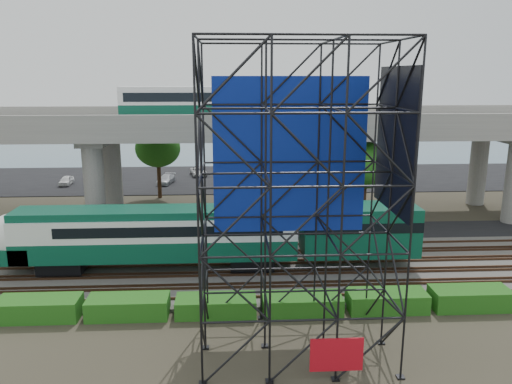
{
  "coord_description": "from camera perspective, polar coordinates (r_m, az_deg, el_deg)",
  "views": [
    {
      "loc": [
        1.92,
        -30.82,
        13.51
      ],
      "look_at": [
        3.85,
        6.0,
        4.78
      ],
      "focal_mm": 35.0,
      "sensor_mm": 36.0,
      "label": 1
    }
  ],
  "objects": [
    {
      "name": "commuter_train",
      "position": [
        34.62,
        -7.76,
        -4.68
      ],
      "size": [
        29.3,
        3.06,
        4.3
      ],
      "color": "black",
      "rests_on": "rail_tracks"
    },
    {
      "name": "service_road",
      "position": [
        43.5,
        -5.41,
        -4.78
      ],
      "size": [
        90.0,
        5.0,
        0.08
      ],
      "primitive_type": "cube",
      "color": "black",
      "rests_on": "ground"
    },
    {
      "name": "ground",
      "position": [
        33.71,
        -6.12,
        -10.39
      ],
      "size": [
        140.0,
        140.0,
        0.0
      ],
      "primitive_type": "plane",
      "color": "#474233",
      "rests_on": "ground"
    },
    {
      "name": "overpass",
      "position": [
        47.17,
        -5.54,
        6.81
      ],
      "size": [
        80.0,
        12.0,
        12.4
      ],
      "color": "#9E9B93",
      "rests_on": "ground"
    },
    {
      "name": "rail_tracks",
      "position": [
        35.44,
        -5.96,
        -8.68
      ],
      "size": [
        90.0,
        9.52,
        0.16
      ],
      "color": "#472D1E",
      "rests_on": "ballast_bed"
    },
    {
      "name": "parked_cars",
      "position": [
        65.75,
        -3.7,
        2.01
      ],
      "size": [
        38.41,
        9.23,
        1.23
      ],
      "color": "white",
      "rests_on": "parking_lot"
    },
    {
      "name": "scaffold_tower",
      "position": [
        23.83,
        4.71,
        -1.4
      ],
      "size": [
        9.36,
        6.36,
        15.0
      ],
      "color": "black",
      "rests_on": "ground"
    },
    {
      "name": "hedge_strip",
      "position": [
        29.53,
        -4.59,
        -12.74
      ],
      "size": [
        34.6,
        1.8,
        1.2
      ],
      "color": "#175C15",
      "rests_on": "ground"
    },
    {
      "name": "suv",
      "position": [
        43.05,
        -12.06,
        -4.1
      ],
      "size": [
        6.03,
        4.41,
        1.52
      ],
      "primitive_type": "imported",
      "rotation": [
        0.0,
        0.0,
        1.18
      ],
      "color": "black",
      "rests_on": "service_road"
    },
    {
      "name": "parking_lot",
      "position": [
        66.23,
        -4.61,
        1.54
      ],
      "size": [
        90.0,
        18.0,
        0.08
      ],
      "primitive_type": "cube",
      "color": "black",
      "rests_on": "ground"
    },
    {
      "name": "ballast_bed",
      "position": [
        35.51,
        -5.95,
        -8.95
      ],
      "size": [
        90.0,
        12.0,
        0.2
      ],
      "primitive_type": "cube",
      "color": "slate",
      "rests_on": "ground"
    },
    {
      "name": "trees",
      "position": [
        48.11,
        -10.86,
        3.58
      ],
      "size": [
        40.94,
        16.94,
        7.69
      ],
      "color": "#382314",
      "rests_on": "ground"
    },
    {
      "name": "harbor_water",
      "position": [
        87.88,
        -4.24,
        4.45
      ],
      "size": [
        140.0,
        40.0,
        0.03
      ],
      "primitive_type": "cube",
      "color": "slate",
      "rests_on": "ground"
    }
  ]
}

